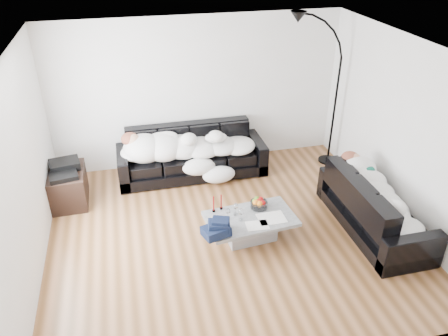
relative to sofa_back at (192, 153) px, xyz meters
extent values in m
plane|color=brown|center=(0.22, -1.77, -0.41)|extent=(5.00, 5.00, 0.00)
cube|color=silver|center=(0.22, 0.48, 0.89)|extent=(5.00, 0.02, 2.60)
cube|color=silver|center=(-2.28, -1.77, 0.89)|extent=(0.02, 4.50, 2.60)
cube|color=silver|center=(2.72, -1.77, 0.89)|extent=(0.02, 4.50, 2.60)
plane|color=white|center=(0.22, -1.77, 2.19)|extent=(5.00, 5.00, 0.00)
cube|color=black|center=(0.00, 0.00, 0.00)|extent=(2.51, 0.87, 0.82)
cube|color=black|center=(2.26, -2.14, -0.01)|extent=(0.84, 1.97, 0.80)
ellipsoid|color=#0C5643|center=(2.20, -1.53, 0.31)|extent=(0.42, 0.38, 0.20)
cube|color=#939699|center=(0.48, -1.95, -0.23)|extent=(1.27, 0.81, 0.35)
cylinder|color=white|center=(0.66, -1.75, 0.02)|extent=(0.26, 0.26, 0.15)
cylinder|color=white|center=(0.30, -1.83, 0.03)|extent=(0.09, 0.09, 0.17)
cylinder|color=white|center=(0.17, -1.90, 0.02)|extent=(0.08, 0.08, 0.16)
cylinder|color=white|center=(0.33, -1.98, 0.04)|extent=(0.09, 0.09, 0.19)
cylinder|color=maroon|center=(0.01, -1.70, 0.07)|extent=(0.06, 0.06, 0.25)
cylinder|color=maroon|center=(0.13, -1.66, 0.06)|extent=(0.04, 0.04, 0.23)
cube|color=silver|center=(0.75, -2.04, -0.05)|extent=(0.38, 0.29, 0.01)
cube|color=silver|center=(0.51, -2.15, -0.05)|extent=(0.31, 0.23, 0.01)
cube|color=black|center=(-2.03, -0.41, -0.14)|extent=(0.56, 0.80, 0.55)
cube|color=black|center=(-2.03, -0.41, 0.20)|extent=(0.49, 0.41, 0.13)
camera|label=1|loc=(-1.01, -6.57, 3.52)|focal=35.00mm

